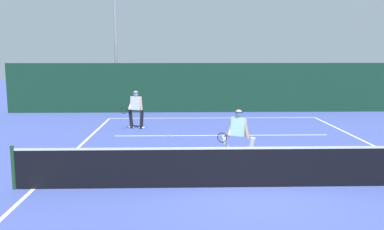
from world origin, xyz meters
name	(u,v)px	position (x,y,z in m)	size (l,w,h in m)	color
ground_plane	(248,187)	(0.00, 0.00, 0.00)	(80.00, 80.00, 0.00)	#4251A3
court_line_baseline_far	(213,118)	(0.00, 10.76, 0.00)	(10.26, 0.10, 0.01)	white
court_line_sideline_left	(34,189)	(-5.13, 0.00, 0.00)	(0.10, 21.53, 0.01)	white
court_line_service	(222,135)	(0.00, 6.35, 0.00)	(8.36, 0.10, 0.01)	white
court_line_centre	(231,155)	(0.00, 3.20, 0.00)	(0.10, 6.40, 0.01)	white
tennis_net	(248,167)	(0.00, 0.00, 0.51)	(11.24, 0.09, 1.06)	#1E4723
player_near	(238,134)	(0.07, 2.27, 0.87)	(1.15, 0.81, 1.59)	silver
player_far	(136,108)	(-3.52, 7.98, 0.89)	(0.99, 0.84, 1.62)	black
tennis_ball	(168,135)	(-2.10, 6.27, 0.03)	(0.07, 0.07, 0.07)	#D1E033
tennis_ball_extra	(248,133)	(1.09, 6.65, 0.03)	(0.07, 0.07, 0.07)	#D1E033
back_fence_windscreen	(210,88)	(0.00, 12.87, 1.34)	(21.87, 0.12, 2.67)	#163D28
light_pole	(115,27)	(-5.28, 14.39, 4.67)	(0.55, 0.44, 7.64)	#9EA39E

